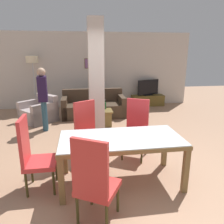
{
  "coord_description": "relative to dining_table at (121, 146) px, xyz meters",
  "views": [
    {
      "loc": [
        -0.6,
        -3.05,
        2.04
      ],
      "look_at": [
        0.0,
        0.91,
        0.92
      ],
      "focal_mm": 35.0,
      "sensor_mm": 36.0,
      "label": 1
    }
  ],
  "objects": [
    {
      "name": "divider_pillar",
      "position": [
        -0.23,
        1.66,
        0.73
      ],
      "size": [
        0.32,
        0.35,
        2.7
      ],
      "color": "beige",
      "rests_on": "ground_plane"
    },
    {
      "name": "dining_chair_far_left",
      "position": [
        -0.47,
        0.84,
        -0.03
      ],
      "size": [
        0.63,
        0.63,
        1.14
      ],
      "rotation": [
        0.0,
        0.0,
        -2.63
      ],
      "color": "red",
      "rests_on": "ground_plane"
    },
    {
      "name": "armchair",
      "position": [
        -1.81,
        3.47,
        -0.34
      ],
      "size": [
        1.21,
        1.21,
        0.77
      ],
      "rotation": [
        0.0,
        0.0,
        2.31
      ],
      "color": "#AB9A97",
      "rests_on": "ground_plane"
    },
    {
      "name": "coffee_table",
      "position": [
        -0.05,
        2.8,
        -0.39
      ],
      "size": [
        0.69,
        0.49,
        0.44
      ],
      "color": "brown",
      "rests_on": "ground_plane"
    },
    {
      "name": "bottle",
      "position": [
        0.1,
        2.94,
        -0.07
      ],
      "size": [
        0.08,
        0.08,
        0.27
      ],
      "color": "#194C23",
      "rests_on": "coffee_table"
    },
    {
      "name": "ground_plane",
      "position": [
        0.0,
        0.0,
        -0.62
      ],
      "size": [
        18.0,
        18.0,
        0.0
      ],
      "primitive_type": "plane",
      "color": "#A67C5E"
    },
    {
      "name": "dining_chair_near_left",
      "position": [
        -0.47,
        -0.83,
        -0.03
      ],
      "size": [
        0.63,
        0.63,
        1.14
      ],
      "rotation": [
        0.0,
        0.0,
        -0.52
      ],
      "color": "red",
      "rests_on": "ground_plane"
    },
    {
      "name": "tv_stand",
      "position": [
        1.99,
        4.87,
        -0.42
      ],
      "size": [
        1.23,
        0.4,
        0.4
      ],
      "color": "brown",
      "rests_on": "ground_plane"
    },
    {
      "name": "standing_person",
      "position": [
        -1.53,
        2.68,
        0.32
      ],
      "size": [
        0.25,
        0.4,
        1.64
      ],
      "rotation": [
        0.0,
        0.0,
        -1.49
      ],
      "color": "#294C60",
      "rests_on": "ground_plane"
    },
    {
      "name": "back_wall",
      "position": [
        -0.0,
        5.15,
        0.73
      ],
      "size": [
        7.2,
        0.09,
        2.7
      ],
      "color": "beige",
      "rests_on": "ground_plane"
    },
    {
      "name": "dining_table",
      "position": [
        0.0,
        0.0,
        0.0
      ],
      "size": [
        1.88,
        0.91,
        0.77
      ],
      "color": "olive",
      "rests_on": "ground_plane"
    },
    {
      "name": "floor_lamp",
      "position": [
        -2.13,
        4.8,
        0.99
      ],
      "size": [
        0.4,
        0.4,
        1.88
      ],
      "color": "#B7B7BC",
      "rests_on": "ground_plane"
    },
    {
      "name": "tv_screen",
      "position": [
        1.99,
        4.87,
        0.07
      ],
      "size": [
        0.88,
        0.34,
        0.59
      ],
      "rotation": [
        0.0,
        0.0,
        3.47
      ],
      "color": "black",
      "rests_on": "tv_stand"
    },
    {
      "name": "dining_chair_far_right",
      "position": [
        0.47,
        0.86,
        -0.03
      ],
      "size": [
        0.62,
        0.62,
        1.14
      ],
      "rotation": [
        0.0,
        0.0,
        2.64
      ],
      "color": "red",
      "rests_on": "ground_plane"
    },
    {
      "name": "dining_chair_head_left",
      "position": [
        -1.31,
        0.0,
        -0.03
      ],
      "size": [
        0.46,
        0.46,
        1.14
      ],
      "rotation": [
        0.0,
        0.0,
        -1.57
      ],
      "color": "red",
      "rests_on": "ground_plane"
    },
    {
      "name": "sofa",
      "position": [
        -0.17,
        3.81,
        -0.33
      ],
      "size": [
        1.98,
        0.94,
        0.83
      ],
      "rotation": [
        0.0,
        0.0,
        3.14
      ],
      "color": "#413123",
      "rests_on": "ground_plane"
    }
  ]
}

